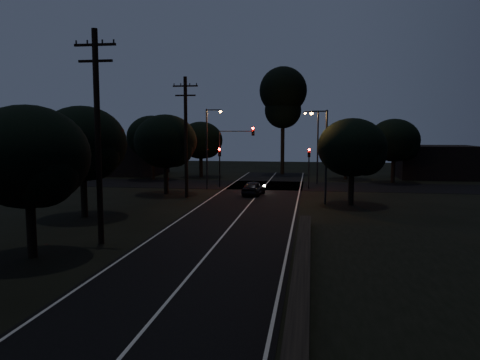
% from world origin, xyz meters
% --- Properties ---
extents(road_surface, '(60.00, 70.00, 0.03)m').
position_xyz_m(road_surface, '(0.00, 31.12, 0.01)').
color(road_surface, black).
rests_on(road_surface, ground).
extents(utility_pole_mid, '(2.20, 0.30, 11.00)m').
position_xyz_m(utility_pole_mid, '(-6.00, 15.00, 5.74)').
color(utility_pole_mid, black).
rests_on(utility_pole_mid, ground).
extents(utility_pole_far, '(2.20, 0.30, 10.50)m').
position_xyz_m(utility_pole_far, '(-6.00, 32.00, 5.48)').
color(utility_pole_far, black).
rests_on(utility_pole_far, ground).
extents(tree_left_b, '(5.58, 5.58, 7.09)m').
position_xyz_m(tree_left_b, '(-7.80, 11.89, 4.60)').
color(tree_left_b, black).
rests_on(tree_left_b, ground).
extents(tree_left_c, '(5.99, 5.99, 7.56)m').
position_xyz_m(tree_left_c, '(-10.29, 21.88, 4.89)').
color(tree_left_c, black).
rests_on(tree_left_c, ground).
extents(tree_left_d, '(5.80, 5.80, 7.36)m').
position_xyz_m(tree_left_d, '(-8.29, 33.88, 4.77)').
color(tree_left_d, black).
rests_on(tree_left_d, ground).
extents(tree_far_nw, '(5.51, 5.51, 6.98)m').
position_xyz_m(tree_far_nw, '(-8.81, 49.89, 4.51)').
color(tree_far_nw, black).
rests_on(tree_far_nw, ground).
extents(tree_far_w, '(5.99, 5.99, 7.63)m').
position_xyz_m(tree_far_w, '(-13.79, 45.88, 4.96)').
color(tree_far_w, black).
rests_on(tree_far_w, ground).
extents(tree_far_ne, '(5.69, 5.69, 7.19)m').
position_xyz_m(tree_far_ne, '(9.20, 49.89, 4.65)').
color(tree_far_ne, black).
rests_on(tree_far_ne, ground).
extents(tree_far_e, '(5.66, 5.66, 7.18)m').
position_xyz_m(tree_far_e, '(14.20, 46.89, 4.65)').
color(tree_far_e, black).
rests_on(tree_far_e, ground).
extents(tree_right_a, '(5.40, 5.40, 6.87)m').
position_xyz_m(tree_right_a, '(8.19, 29.89, 4.45)').
color(tree_right_a, black).
rests_on(tree_right_a, ground).
extents(tall_pine, '(6.26, 6.26, 14.23)m').
position_xyz_m(tall_pine, '(1.00, 55.00, 10.26)').
color(tall_pine, black).
rests_on(tall_pine, ground).
extents(building_left, '(10.00, 8.00, 4.40)m').
position_xyz_m(building_left, '(-20.00, 52.00, 2.20)').
color(building_left, black).
rests_on(building_left, ground).
extents(building_right, '(9.00, 7.00, 4.00)m').
position_xyz_m(building_right, '(20.00, 53.00, 2.00)').
color(building_right, black).
rests_on(building_right, ground).
extents(signal_left, '(0.28, 0.35, 4.10)m').
position_xyz_m(signal_left, '(-4.60, 39.99, 2.84)').
color(signal_left, black).
rests_on(signal_left, ground).
extents(signal_right, '(0.28, 0.35, 4.10)m').
position_xyz_m(signal_right, '(4.60, 39.99, 2.84)').
color(signal_right, black).
rests_on(signal_right, ground).
extents(signal_mast, '(3.70, 0.35, 6.25)m').
position_xyz_m(signal_mast, '(-2.91, 39.99, 4.34)').
color(signal_mast, black).
rests_on(signal_mast, ground).
extents(streetlight_a, '(1.66, 0.26, 8.00)m').
position_xyz_m(streetlight_a, '(-5.31, 38.00, 4.64)').
color(streetlight_a, black).
rests_on(streetlight_a, ground).
extents(streetlight_b, '(1.66, 0.26, 8.00)m').
position_xyz_m(streetlight_b, '(5.31, 44.00, 4.64)').
color(streetlight_b, black).
rests_on(streetlight_b, ground).
extents(streetlight_c, '(1.46, 0.26, 7.50)m').
position_xyz_m(streetlight_c, '(5.83, 30.00, 4.35)').
color(streetlight_c, black).
rests_on(streetlight_c, ground).
extents(car, '(1.97, 3.99, 1.31)m').
position_xyz_m(car, '(-0.33, 34.34, 0.65)').
color(car, black).
rests_on(car, ground).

